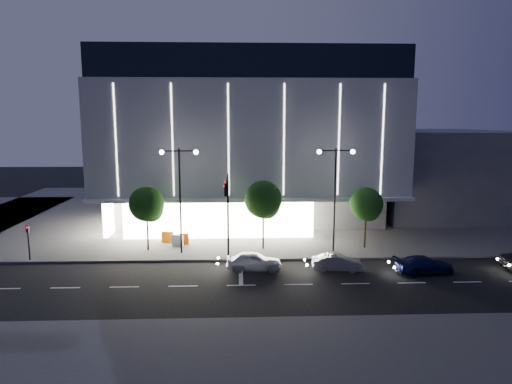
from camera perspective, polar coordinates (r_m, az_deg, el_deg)
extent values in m
plane|color=black|center=(33.68, -5.36, -10.68)|extent=(160.00, 160.00, 0.00)
cube|color=#474747|center=(56.87, 0.95, -2.37)|extent=(70.00, 40.00, 0.15)
cube|color=#474747|center=(22.88, 6.38, -20.55)|extent=(70.00, 10.00, 0.15)
cube|color=#4C4C51|center=(56.45, -1.07, -0.47)|extent=(28.00, 21.00, 4.00)
cube|color=#9C9CA1|center=(53.70, -1.05, 7.09)|extent=(30.00, 25.00, 11.00)
cube|color=black|center=(53.91, -1.07, 14.55)|extent=(29.40, 24.50, 3.00)
cube|color=white|center=(43.41, -4.66, -3.41)|extent=(18.00, 0.40, 3.60)
cube|color=white|center=(50.18, -16.83, -2.07)|extent=(0.40, 10.00, 3.60)
cube|color=#9C9CA1|center=(42.00, -0.66, -0.88)|extent=(30.00, 2.00, 0.30)
cube|color=white|center=(41.19, -0.66, 6.48)|extent=(24.00, 0.06, 10.00)
cube|color=#4C4C51|center=(61.00, 21.09, 2.48)|extent=(16.00, 20.00, 10.00)
cylinder|color=black|center=(37.30, -3.52, -3.11)|extent=(0.18, 0.18, 7.00)
cylinder|color=black|center=(33.84, -3.68, 1.65)|extent=(0.14, 5.80, 0.14)
cube|color=black|center=(34.62, -3.64, 0.81)|extent=(0.28, 0.18, 0.85)
cube|color=black|center=(32.25, -3.74, 0.20)|extent=(0.28, 0.18, 0.85)
sphere|color=#FF0C0C|center=(34.58, -3.84, 1.30)|extent=(0.14, 0.14, 0.14)
cylinder|color=black|center=(38.58, -9.45, -1.30)|extent=(0.16, 0.16, 9.00)
cylinder|color=black|center=(38.14, -10.66, 5.07)|extent=(1.40, 0.10, 0.10)
cylinder|color=black|center=(37.96, -8.56, 5.10)|extent=(1.40, 0.10, 0.10)
sphere|color=white|center=(38.26, -11.70, 4.90)|extent=(0.36, 0.36, 0.36)
sphere|color=white|center=(37.90, -7.50, 4.97)|extent=(0.36, 0.36, 0.36)
cylinder|color=black|center=(39.13, 9.80, -1.16)|extent=(0.16, 0.16, 9.00)
cylinder|color=black|center=(38.47, 8.95, 5.15)|extent=(1.40, 0.10, 0.10)
cylinder|color=black|center=(38.77, 10.99, 5.12)|extent=(1.40, 0.10, 0.10)
sphere|color=white|center=(38.35, 7.92, 5.01)|extent=(0.36, 0.36, 0.36)
sphere|color=white|center=(38.94, 11.99, 4.96)|extent=(0.36, 0.36, 0.36)
cylinder|color=black|center=(41.08, -26.54, -5.79)|extent=(0.12, 0.12, 3.00)
cube|color=black|center=(40.81, -26.66, -4.16)|extent=(0.22, 0.16, 0.55)
sphere|color=#FF0C0C|center=(40.68, -26.74, -3.99)|extent=(0.10, 0.10, 0.10)
cylinder|color=black|center=(40.56, -13.40, -4.68)|extent=(0.16, 0.16, 3.78)
sphere|color=#103C10|center=(40.08, -13.52, -1.46)|extent=(3.02, 3.02, 3.02)
sphere|color=#103C10|center=(40.31, -13.02, -2.16)|extent=(2.16, 2.16, 2.16)
sphere|color=#103C10|center=(40.04, -13.90, -1.95)|extent=(1.94, 1.94, 1.94)
cylinder|color=black|center=(39.82, 0.90, -4.48)|extent=(0.16, 0.16, 4.06)
sphere|color=#103C10|center=(39.31, 0.91, -0.94)|extent=(3.25, 3.25, 3.25)
sphere|color=#103C10|center=(39.63, 1.33, -1.72)|extent=(2.32, 2.32, 2.32)
sphere|color=#103C10|center=(39.21, 0.56, -1.49)|extent=(2.09, 2.09, 2.09)
cylinder|color=black|center=(41.35, 13.49, -4.52)|extent=(0.16, 0.16, 3.64)
sphere|color=#103C10|center=(40.89, 13.61, -1.48)|extent=(2.91, 2.91, 2.91)
sphere|color=#103C10|center=(41.26, 13.91, -2.13)|extent=(2.08, 2.08, 2.08)
sphere|color=#103C10|center=(40.74, 13.31, -1.95)|extent=(1.87, 1.87, 1.87)
imported|color=#B9BBC1|center=(35.01, -0.27, -8.63)|extent=(4.26, 1.86, 1.43)
imported|color=#AAADB2|center=(35.47, 10.14, -8.69)|extent=(3.91, 1.66, 1.26)
imported|color=#131648|center=(36.58, 20.29, -8.54)|extent=(4.64, 2.33, 1.29)
cube|color=#CE470B|center=(41.91, -9.18, -5.85)|extent=(1.12, 0.63, 1.00)
cube|color=silver|center=(41.58, -9.78, -5.99)|extent=(1.11, 0.66, 1.00)
cube|color=orange|center=(42.95, -10.99, -5.54)|extent=(1.12, 0.37, 1.00)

